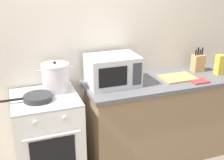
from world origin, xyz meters
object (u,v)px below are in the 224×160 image
(microwave, at_px, (113,70))
(cutting_board, at_px, (178,78))
(pasta_box, at_px, (220,65))
(oven_mitt, at_px, (199,81))
(stove, at_px, (49,140))
(frying_pan, at_px, (37,98))
(stock_pot, at_px, (56,77))
(knife_block, at_px, (198,63))

(microwave, distance_m, cutting_board, 0.73)
(pasta_box, xyz_separation_m, oven_mitt, (-0.35, -0.13, -0.10))
(stove, relative_size, frying_pan, 2.03)
(frying_pan, bearing_deg, oven_mitt, -3.82)
(microwave, bearing_deg, cutting_board, -6.28)
(pasta_box, distance_m, oven_mitt, 0.38)
(frying_pan, bearing_deg, stock_pot, 40.02)
(stove, xyz_separation_m, pasta_box, (1.90, -0.03, 0.57))
(stove, xyz_separation_m, cutting_board, (1.40, 0.00, 0.47))
(frying_pan, xyz_separation_m, pasta_box, (1.97, 0.02, 0.08))
(knife_block, bearing_deg, stove, -175.37)
(stock_pot, distance_m, knife_block, 1.61)
(microwave, bearing_deg, knife_block, 3.36)
(stock_pot, relative_size, microwave, 0.68)
(frying_pan, height_order, microwave, microwave)
(stove, distance_m, frying_pan, 0.49)
(stove, relative_size, oven_mitt, 5.11)
(cutting_board, bearing_deg, stove, -179.95)
(microwave, xyz_separation_m, oven_mitt, (0.87, -0.24, -0.14))
(knife_block, bearing_deg, frying_pan, -173.96)
(stove, height_order, knife_block, knife_block)
(cutting_board, relative_size, pasta_box, 1.64)
(cutting_board, bearing_deg, pasta_box, -3.41)
(cutting_board, relative_size, oven_mitt, 2.00)
(frying_pan, bearing_deg, pasta_box, 0.63)
(knife_block, bearing_deg, oven_mitt, -122.24)
(frying_pan, height_order, cutting_board, frying_pan)
(frying_pan, bearing_deg, microwave, 9.74)
(oven_mitt, bearing_deg, pasta_box, 20.52)
(pasta_box, height_order, oven_mitt, pasta_box)
(stove, xyz_separation_m, microwave, (0.69, 0.08, 0.61))
(stove, height_order, oven_mitt, oven_mitt)
(microwave, height_order, cutting_board, microwave)
(knife_block, distance_m, oven_mitt, 0.37)
(stove, bearing_deg, cutting_board, 0.05)
(stock_pot, height_order, frying_pan, stock_pot)
(stock_pot, xyz_separation_m, cutting_board, (1.27, -0.11, -0.12))
(cutting_board, xyz_separation_m, pasta_box, (0.50, -0.03, 0.10))
(stove, relative_size, microwave, 1.84)
(pasta_box, bearing_deg, frying_pan, -179.37)
(cutting_board, bearing_deg, frying_pan, -177.98)
(stock_pot, bearing_deg, microwave, -3.72)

